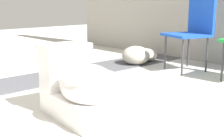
{
  "coord_description": "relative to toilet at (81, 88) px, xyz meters",
  "views": [
    {
      "loc": [
        1.74,
        -0.97,
        0.81
      ],
      "look_at": [
        0.06,
        0.58,
        0.3
      ],
      "focal_mm": 50.0,
      "sensor_mm": 36.0,
      "label": 1
    }
  ],
  "objects": [
    {
      "name": "ground_plane",
      "position": [
        -0.06,
        -0.28,
        -0.22
      ],
      "size": [
        14.0,
        14.0,
        0.0
      ],
      "primitive_type": "plane",
      "color": "beige"
    },
    {
      "name": "toilet",
      "position": [
        0.0,
        0.0,
        0.0
      ],
      "size": [
        0.66,
        0.43,
        0.52
      ],
      "rotation": [
        0.0,
        0.0,
        -0.1
      ],
      "color": "white",
      "rests_on": "ground"
    },
    {
      "name": "gravel_strip",
      "position": [
        -1.17,
        0.22,
        -0.21
      ],
      "size": [
        0.56,
        8.0,
        0.01
      ],
      "primitive_type": "cube",
      "color": "#4C4C51",
      "rests_on": "ground"
    },
    {
      "name": "boulder_near",
      "position": [
        -1.08,
        1.92,
        -0.13
      ],
      "size": [
        0.38,
        0.36,
        0.18
      ],
      "primitive_type": "ellipsoid",
      "rotation": [
        0.0,
        0.0,
        0.3
      ],
      "color": "#ADA899",
      "rests_on": "ground"
    },
    {
      "name": "boulder_far",
      "position": [
        -1.03,
        1.67,
        -0.1
      ],
      "size": [
        0.52,
        0.53,
        0.24
      ],
      "primitive_type": "ellipsoid",
      "rotation": [
        0.0,
        0.0,
        2.19
      ],
      "color": "#ADA899",
      "rests_on": "ground"
    },
    {
      "name": "folding_chair_left",
      "position": [
        -0.37,
        1.94,
        0.29
      ],
      "size": [
        0.56,
        0.56,
        0.83
      ],
      "rotation": [
        0.0,
        0.0,
        -1.89
      ],
      "color": "#1947B2",
      "rests_on": "ground"
    }
  ]
}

